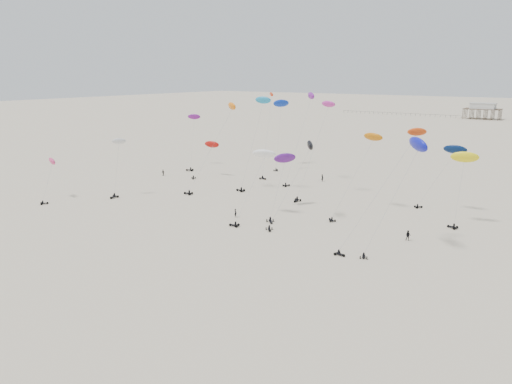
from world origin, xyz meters
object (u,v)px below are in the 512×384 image
Objects in this scene: rig_0 at (316,140)px; rig_4 at (302,163)px; pavilion_main at (482,112)px; spectator_0 at (236,217)px; rig_9 at (255,130)px.

rig_4 is at bearing 107.25° from rig_0.
pavilion_main is 233.16m from rig_0.
rig_4 reaches higher than pavilion_main.
rig_0 reaches higher than spectator_0.
rig_0 is 15.14m from rig_9.
pavilion_main is 236.10m from rig_9.
rig_9 is 28.24m from spectator_0.
rig_4 is at bearing -86.89° from pavilion_main.
rig_9 is 11.24× the size of spectator_0.
rig_4 is at bearing -127.32° from spectator_0.
rig_9 is at bearing 8.29° from rig_0.
spectator_0 is (-11.51, -5.53, -11.26)m from rig_4.
rig_9 is (-14.79, -2.84, 1.56)m from rig_0.
rig_0 is at bearing -88.34° from pavilion_main.
rig_9 reaches higher than rig_0.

